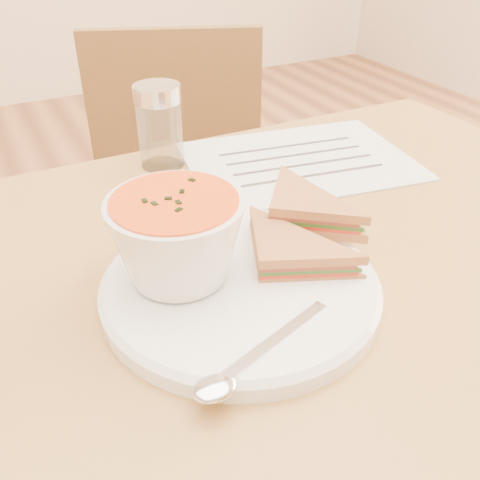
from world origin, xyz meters
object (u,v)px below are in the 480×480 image
dining_table (270,466)px  condiment_shaker (160,126)px  chair_far (183,248)px  soup_bowl (177,243)px  plate (240,287)px

dining_table → condiment_shaker: 0.52m
dining_table → condiment_shaker: condiment_shaker is taller
chair_far → soup_bowl: 0.67m
plate → condiment_shaker: condiment_shaker is taller
condiment_shaker → plate: bearing=-96.3°
plate → chair_far: bearing=75.9°
dining_table → chair_far: bearing=82.0°
dining_table → soup_bowl: soup_bowl is taller
soup_bowl → chair_far: bearing=69.9°
condiment_shaker → chair_far: bearing=65.9°
soup_bowl → condiment_shaker: condiment_shaker is taller
dining_table → chair_far: (0.07, 0.52, 0.05)m
soup_bowl → condiment_shaker: size_ratio=1.10×
plate → soup_bowl: 0.08m
chair_far → condiment_shaker: bearing=87.3°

